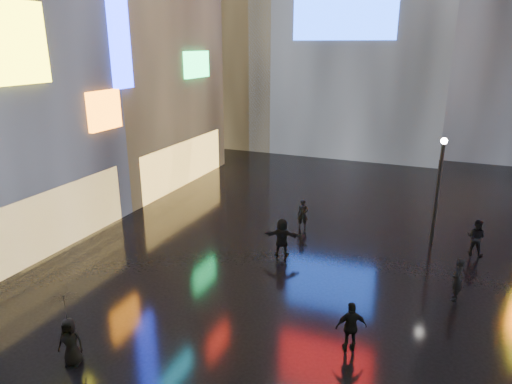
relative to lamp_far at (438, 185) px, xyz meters
The scene contains 11 objects.
ground 6.22m from the lamp_far, 158.54° to the right, with size 140.00×140.00×0.00m, color black.
building_left_far 22.91m from the lamp_far, 169.26° to the left, with size 10.28×12.00×22.00m.
tower_flank_left 29.42m from the lamp_far, 133.68° to the left, with size 10.00×10.00×26.00m, color black.
lamp_far is the anchor object (origin of this frame).
pedestrian_3 10.05m from the lamp_far, 101.97° to the right, with size 0.98×0.41×1.68m, color black.
pedestrian_4 16.72m from the lamp_far, 125.63° to the right, with size 0.75×0.49×1.54m, color black.
pedestrian_5 7.75m from the lamp_far, 147.43° to the right, with size 1.64×0.52×1.77m, color black.
pedestrian_6 6.73m from the lamp_far, behind, with size 0.57×0.37×1.55m, color black.
pedestrian_7 2.86m from the lamp_far, 16.04° to the right, with size 0.82×0.64×1.69m, color black.
umbrella_2 16.61m from the lamp_far, 125.63° to the right, with size 0.89×0.91×0.82m, color black.
pedestrian_8 5.63m from the lamp_far, 78.56° to the right, with size 0.62×0.41×1.70m, color black.
Camera 1 is at (4.97, -0.04, 9.24)m, focal length 32.00 mm.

